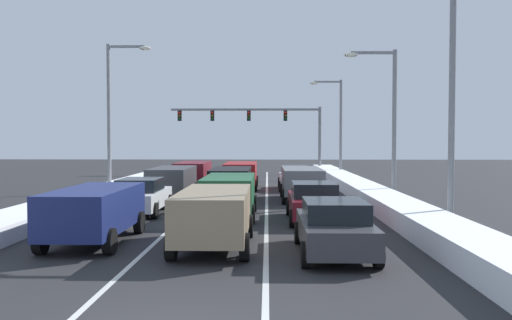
# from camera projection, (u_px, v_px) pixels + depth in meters

# --- Properties ---
(ground_plane) EXTENTS (120.00, 120.00, 0.00)m
(ground_plane) POSITION_uv_depth(u_px,v_px,m) (230.00, 207.00, 25.16)
(ground_plane) COLOR #28282B
(lane_stripe_between_right_lane_and_center_lane) EXTENTS (0.14, 45.95, 0.01)m
(lane_stripe_between_right_lane_and_center_lane) POSITION_uv_depth(u_px,v_px,m) (267.00, 197.00, 29.30)
(lane_stripe_between_right_lane_and_center_lane) COLOR silver
(lane_stripe_between_right_lane_and_center_lane) RESTS_ON ground
(lane_stripe_between_center_lane_and_left_lane) EXTENTS (0.14, 45.95, 0.01)m
(lane_stripe_between_center_lane_and_left_lane) POSITION_uv_depth(u_px,v_px,m) (205.00, 197.00, 29.37)
(lane_stripe_between_center_lane_and_left_lane) COLOR silver
(lane_stripe_between_center_lane_and_left_lane) RESTS_ON ground
(snow_bank_right_shoulder) EXTENTS (1.73, 45.95, 0.73)m
(snow_bank_right_shoulder) POSITION_uv_depth(u_px,v_px,m) (364.00, 191.00, 29.17)
(snow_bank_right_shoulder) COLOR white
(snow_bank_right_shoulder) RESTS_ON ground
(snow_bank_left_shoulder) EXTENTS (2.07, 45.95, 0.60)m
(snow_bank_left_shoulder) POSITION_uv_depth(u_px,v_px,m) (108.00, 192.00, 29.47)
(snow_bank_left_shoulder) COLOR white
(snow_bank_left_shoulder) RESTS_ON ground
(sedan_charcoal_right_lane_nearest) EXTENTS (2.00, 4.50, 1.51)m
(sedan_charcoal_right_lane_nearest) POSITION_uv_depth(u_px,v_px,m) (334.00, 227.00, 14.68)
(sedan_charcoal_right_lane_nearest) COLOR #38383D
(sedan_charcoal_right_lane_nearest) RESTS_ON ground
(sedan_maroon_right_lane_second) EXTENTS (2.00, 4.50, 1.51)m
(sedan_maroon_right_lane_second) POSITION_uv_depth(u_px,v_px,m) (314.00, 202.00, 20.76)
(sedan_maroon_right_lane_second) COLOR maroon
(sedan_maroon_right_lane_second) RESTS_ON ground
(suv_gray_right_lane_third) EXTENTS (2.16, 4.90, 1.67)m
(suv_gray_right_lane_third) POSITION_uv_depth(u_px,v_px,m) (302.00, 181.00, 27.85)
(suv_gray_right_lane_third) COLOR slate
(suv_gray_right_lane_third) RESTS_ON ground
(sedan_silver_right_lane_fourth) EXTENTS (2.00, 4.50, 1.51)m
(sedan_silver_right_lane_fourth) POSITION_uv_depth(u_px,v_px,m) (294.00, 178.00, 33.90)
(sedan_silver_right_lane_fourth) COLOR #B7BABF
(sedan_silver_right_lane_fourth) RESTS_ON ground
(suv_tan_center_lane_nearest) EXTENTS (2.16, 4.90, 1.67)m
(suv_tan_center_lane_nearest) POSITION_uv_depth(u_px,v_px,m) (214.00, 213.00, 15.62)
(suv_tan_center_lane_nearest) COLOR #937F60
(suv_tan_center_lane_nearest) RESTS_ON ground
(suv_green_center_lane_second) EXTENTS (2.16, 4.90, 1.67)m
(suv_green_center_lane_second) POSITION_uv_depth(u_px,v_px,m) (229.00, 192.00, 21.78)
(suv_green_center_lane_second) COLOR #1E5633
(suv_green_center_lane_second) RESTS_ON ground
(suv_black_center_lane_third) EXTENTS (2.16, 4.90, 1.67)m
(suv_black_center_lane_third) POSITION_uv_depth(u_px,v_px,m) (231.00, 181.00, 27.81)
(suv_black_center_lane_third) COLOR black
(suv_black_center_lane_third) RESTS_ON ground
(suv_red_center_lane_fourth) EXTENTS (2.16, 4.90, 1.67)m
(suv_red_center_lane_fourth) POSITION_uv_depth(u_px,v_px,m) (241.00, 173.00, 34.33)
(suv_red_center_lane_fourth) COLOR maroon
(suv_red_center_lane_fourth) RESTS_ON ground
(suv_navy_left_lane_nearest) EXTENTS (2.16, 4.90, 1.67)m
(suv_navy_left_lane_nearest) POSITION_uv_depth(u_px,v_px,m) (95.00, 210.00, 16.39)
(suv_navy_left_lane_nearest) COLOR navy
(suv_navy_left_lane_nearest) RESTS_ON ground
(sedan_white_left_lane_second) EXTENTS (2.00, 4.50, 1.51)m
(sedan_white_left_lane_second) POSITION_uv_depth(u_px,v_px,m) (141.00, 196.00, 22.86)
(sedan_white_left_lane_second) COLOR silver
(sedan_white_left_lane_second) RESTS_ON ground
(suv_charcoal_left_lane_third) EXTENTS (2.16, 4.90, 1.67)m
(suv_charcoal_left_lane_third) POSITION_uv_depth(u_px,v_px,m) (172.00, 180.00, 28.66)
(suv_charcoal_left_lane_third) COLOR #38383D
(suv_charcoal_left_lane_third) RESTS_ON ground
(suv_maroon_left_lane_fourth) EXTENTS (2.16, 4.90, 1.67)m
(suv_maroon_left_lane_fourth) POSITION_uv_depth(u_px,v_px,m) (193.00, 172.00, 35.36)
(suv_maroon_left_lane_fourth) COLOR maroon
(suv_maroon_left_lane_fourth) RESTS_ON ground
(traffic_light_gantry) EXTENTS (14.00, 0.47, 6.20)m
(traffic_light_gantry) POSITION_uv_depth(u_px,v_px,m) (263.00, 121.00, 49.97)
(traffic_light_gantry) COLOR slate
(traffic_light_gantry) RESTS_ON ground
(street_lamp_right_near) EXTENTS (2.66, 0.36, 8.81)m
(street_lamp_right_near) POSITION_uv_depth(u_px,v_px,m) (442.00, 80.00, 18.54)
(street_lamp_right_near) COLOR gray
(street_lamp_right_near) RESTS_ON ground
(street_lamp_right_mid) EXTENTS (2.66, 0.36, 7.64)m
(street_lamp_right_mid) POSITION_uv_depth(u_px,v_px,m) (387.00, 111.00, 26.91)
(street_lamp_right_mid) COLOR gray
(street_lamp_right_mid) RESTS_ON ground
(street_lamp_right_far) EXTENTS (2.66, 0.36, 7.99)m
(street_lamp_right_far) POSITION_uv_depth(u_px,v_px,m) (336.00, 119.00, 43.60)
(street_lamp_right_far) COLOR gray
(street_lamp_right_far) RESTS_ON ground
(street_lamp_left_mid) EXTENTS (2.66, 0.36, 8.86)m
(street_lamp_left_mid) POSITION_uv_depth(u_px,v_px,m) (114.00, 105.00, 32.22)
(street_lamp_left_mid) COLOR gray
(street_lamp_left_mid) RESTS_ON ground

